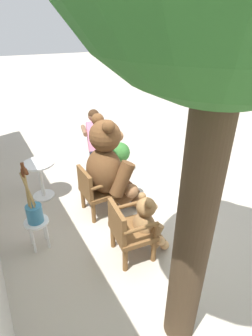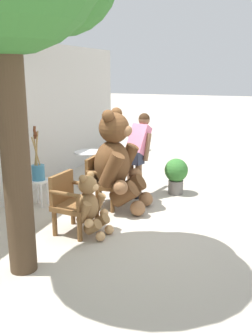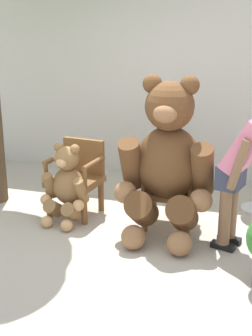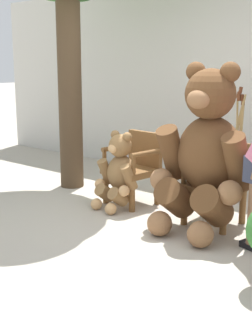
{
  "view_description": "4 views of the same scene",
  "coord_description": "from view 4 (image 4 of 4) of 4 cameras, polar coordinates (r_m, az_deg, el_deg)",
  "views": [
    {
      "loc": [
        -2.88,
        2.08,
        2.87
      ],
      "look_at": [
        0.37,
        0.23,
        0.83
      ],
      "focal_mm": 28.0,
      "sensor_mm": 36.0,
      "label": 1
    },
    {
      "loc": [
        -5.07,
        -1.7,
        2.29
      ],
      "look_at": [
        0.23,
        0.17,
        0.81
      ],
      "focal_mm": 40.0,
      "sensor_mm": 36.0,
      "label": 2
    },
    {
      "loc": [
        1.5,
        -4.05,
        2.22
      ],
      "look_at": [
        0.24,
        0.06,
        0.83
      ],
      "focal_mm": 50.0,
      "sensor_mm": 36.0,
      "label": 3
    },
    {
      "loc": [
        2.9,
        -3.54,
        1.68
      ],
      "look_at": [
        -0.23,
        0.16,
        0.58
      ],
      "focal_mm": 50.0,
      "sensor_mm": 36.0,
      "label": 4
    }
  ],
  "objects": [
    {
      "name": "wooden_chair_right",
      "position": [
        5.01,
        11.1,
        -1.51
      ],
      "size": [
        0.56,
        0.52,
        0.86
      ],
      "color": "brown",
      "rests_on": "ground"
    },
    {
      "name": "white_stool",
      "position": [
        6.08,
        13.16,
        -0.12
      ],
      "size": [
        0.34,
        0.34,
        0.46
      ],
      "color": "white",
      "rests_on": "ground"
    },
    {
      "name": "brush_bucket",
      "position": [
        6.03,
        13.34,
        2.74
      ],
      "size": [
        0.22,
        0.22,
        0.93
      ],
      "color": "teal",
      "rests_on": "white_stool"
    },
    {
      "name": "teddy_bear_large",
      "position": [
        4.7,
        9.67,
        2.14
      ],
      "size": [
        1.01,
        0.95,
        1.69
      ],
      "color": "brown",
      "rests_on": "ground"
    },
    {
      "name": "ground_plane",
      "position": [
        4.88,
        0.84,
        -7.34
      ],
      "size": [
        60.0,
        60.0,
        0.0
      ],
      "primitive_type": "plane",
      "color": "#B2A899"
    },
    {
      "name": "back_wall",
      "position": [
        6.62,
        14.39,
        9.99
      ],
      "size": [
        10.0,
        0.16,
        2.8
      ],
      "primitive_type": "cube",
      "color": "beige",
      "rests_on": "ground"
    },
    {
      "name": "wooden_chair_left",
      "position": [
        5.62,
        1.12,
        0.28
      ],
      "size": [
        0.62,
        0.58,
        0.86
      ],
      "color": "brown",
      "rests_on": "ground"
    },
    {
      "name": "teddy_bear_small",
      "position": [
        5.42,
        -0.92,
        -0.39
      ],
      "size": [
        0.55,
        0.54,
        0.91
      ],
      "color": "olive",
      "rests_on": "ground"
    }
  ]
}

